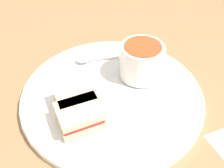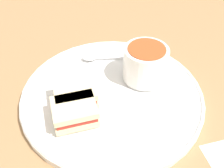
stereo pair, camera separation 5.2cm
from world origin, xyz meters
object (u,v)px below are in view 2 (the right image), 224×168
Objects in this scene: soup_bowl at (145,63)px; sandwich_half_far at (75,112)px; sandwich_half_near at (75,93)px; spoon at (93,57)px.

soup_bowl reaches higher than sandwich_half_far.
sandwich_half_near is at bearing 5.06° from soup_bowl.
sandwich_half_far is at bearing 74.89° from sandwich_half_near.
soup_bowl is at bearing -160.47° from sandwich_half_far.
sandwich_half_far is (0.08, 0.16, 0.01)m from spoon.
soup_bowl is 0.18m from sandwich_half_far.
spoon is at bearing -122.15° from sandwich_half_near.
spoon is at bearing -50.05° from soup_bowl.
sandwich_half_near is at bearing 75.30° from spoon.
spoon is 1.23× the size of sandwich_half_near.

